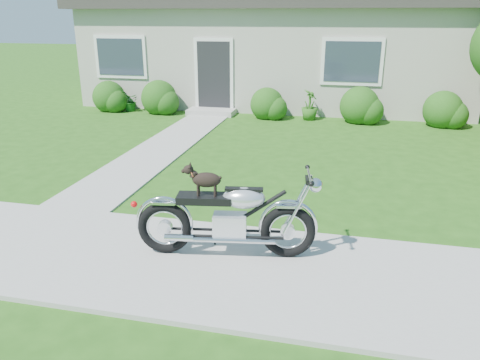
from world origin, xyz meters
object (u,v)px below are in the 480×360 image
at_px(potted_plant_left, 130,101).
at_px(house, 279,36).
at_px(motorcycle_with_dog, 229,217).
at_px(potted_plant_right, 310,105).

bearing_deg(potted_plant_left, house, 40.24).
xyz_separation_m(potted_plant_left, motorcycle_with_dog, (5.27, -8.31, 0.22)).
height_order(potted_plant_right, motorcycle_with_dog, motorcycle_with_dog).
bearing_deg(motorcycle_with_dog, potted_plant_right, 79.25).
relative_size(house, potted_plant_left, 19.50).
distance_m(house, motorcycle_with_dog, 11.92).
distance_m(house, potted_plant_right, 4.11).
relative_size(house, potted_plant_right, 14.87).
bearing_deg(house, motorcycle_with_dog, -84.19).
height_order(potted_plant_left, motorcycle_with_dog, motorcycle_with_dog).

